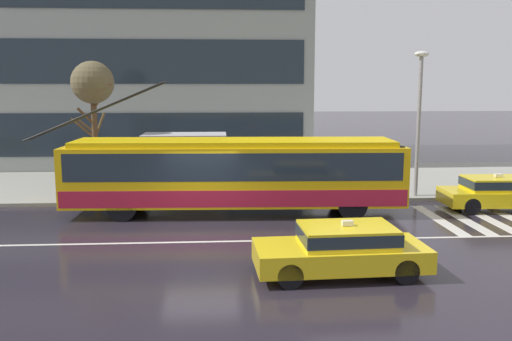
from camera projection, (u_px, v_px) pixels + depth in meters
ground_plane at (200, 232)px, 17.82m from camera, size 160.00×160.00×0.00m
sidewalk_slab at (207, 181)px, 26.78m from camera, size 80.00×10.00×0.14m
crosswalk_stripe_edge_near at (439, 219)px, 19.39m from camera, size 0.44×4.40×0.01m
crosswalk_stripe_inner_a at (463, 219)px, 19.45m from camera, size 0.44×4.40×0.01m
crosswalk_stripe_center at (488, 219)px, 19.51m from camera, size 0.44×4.40×0.01m
crosswalk_stripe_inner_b at (512, 218)px, 19.57m from camera, size 0.44×4.40×0.01m
lane_centre_line at (199, 242)px, 16.63m from camera, size 72.00×0.14×0.01m
trolleybus at (235, 173)px, 20.13m from camera, size 13.71×2.95×4.86m
taxi_oncoming_near at (343, 248)px, 13.67m from camera, size 4.34×2.02×1.39m
taxi_ahead_of_bus at (500, 192)px, 20.82m from camera, size 4.51×1.95×1.39m
bus_shelter at (185, 147)px, 23.74m from camera, size 3.56×1.90×2.51m
pedestrian_at_shelter at (111, 160)px, 22.02m from camera, size 1.30×1.30×2.04m
pedestrian_approaching_curb at (273, 160)px, 22.34m from camera, size 1.00×1.00×1.94m
pedestrian_walking_past at (167, 156)px, 22.48m from camera, size 1.52×1.52×2.05m
street_lamp at (419, 110)px, 22.36m from camera, size 0.60×0.32×5.94m
street_tree_bare at (93, 85)px, 23.20m from camera, size 1.92×1.81×5.59m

